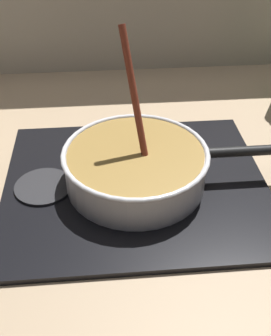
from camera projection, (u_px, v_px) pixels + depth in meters
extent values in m
cube|color=#9E8466|center=(165.00, 253.00, 0.80)|extent=(2.40, 1.60, 0.04)
cube|color=black|center=(136.00, 185.00, 0.92)|extent=(0.56, 0.48, 0.01)
torus|color=#592D0C|center=(136.00, 181.00, 0.91)|extent=(0.18, 0.18, 0.01)
cylinder|color=#262628|center=(44.00, 186.00, 0.90)|extent=(0.12, 0.12, 0.01)
cylinder|color=silver|center=(136.00, 168.00, 0.89)|extent=(0.29, 0.29, 0.08)
cylinder|color=olive|center=(136.00, 166.00, 0.89)|extent=(0.28, 0.28, 0.07)
torus|color=silver|center=(136.00, 153.00, 0.87)|extent=(0.30, 0.30, 0.01)
cylinder|color=black|center=(247.00, 151.00, 0.89)|extent=(0.17, 0.02, 0.02)
cylinder|color=#E5CC7A|center=(103.00, 156.00, 0.87)|extent=(0.04, 0.04, 0.01)
cylinder|color=beige|center=(149.00, 151.00, 0.89)|extent=(0.04, 0.04, 0.01)
cylinder|color=#E5CC7A|center=(184.00, 166.00, 0.85)|extent=(0.04, 0.04, 0.01)
cylinder|color=#E5CC7A|center=(152.00, 138.00, 0.93)|extent=(0.03, 0.03, 0.01)
cylinder|color=#EDD88C|center=(187.00, 149.00, 0.90)|extent=(0.04, 0.04, 0.01)
cylinder|color=beige|center=(129.00, 162.00, 0.86)|extent=(0.03, 0.03, 0.01)
cylinder|color=beige|center=(102.00, 180.00, 0.81)|extent=(0.04, 0.04, 0.01)
cylinder|color=#EDD88C|center=(147.00, 169.00, 0.84)|extent=(0.03, 0.03, 0.01)
cylinder|color=maroon|center=(134.00, 97.00, 0.82)|extent=(0.06, 0.10, 0.26)
cube|color=brown|center=(146.00, 162.00, 0.87)|extent=(0.04, 0.05, 0.01)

